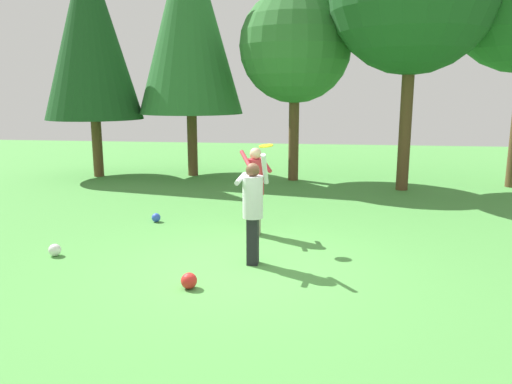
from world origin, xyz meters
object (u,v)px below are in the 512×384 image
ball_white (55,250)px  tree_left (189,19)px  person_thrower (253,204)px  tree_far_left (90,32)px  ball_red (189,281)px  ball_blue (156,218)px  frisbee (266,146)px  tree_center (295,47)px  person_catcher (256,183)px

ball_white → tree_left: tree_left is taller
person_thrower → ball_white: person_thrower is taller
tree_far_left → tree_left: 3.27m
tree_far_left → person_thrower: bearing=-51.1°
ball_red → ball_blue: bearing=115.7°
frisbee → ball_blue: bearing=155.6°
tree_left → tree_center: bearing=-7.6°
person_catcher → tree_far_left: size_ratio=0.23×
person_thrower → person_catcher: bearing=9.7°
frisbee → ball_blue: frisbee is taller
person_thrower → tree_left: 10.22m
tree_center → ball_red: bearing=-96.0°
frisbee → tree_left: bearing=114.6°
ball_red → ball_white: size_ratio=1.10×
person_thrower → tree_far_left: (-6.51, 8.07, 3.76)m
person_thrower → frisbee: size_ratio=5.04×
ball_white → tree_center: bearing=65.7°
ball_blue → tree_far_left: (-3.98, 5.64, 4.70)m
frisbee → ball_white: frisbee is taller
tree_left → tree_center: (3.53, -0.47, -0.97)m
ball_white → tree_center: 10.00m
person_catcher → ball_red: size_ratio=7.35×
person_thrower → frisbee: (0.08, 1.25, 0.84)m
ball_red → tree_center: 10.33m
frisbee → ball_red: frisbee is taller
ball_red → tree_far_left: size_ratio=0.03×
tree_left → frisbee: bearing=-65.4°
ball_white → tree_far_left: tree_far_left is taller
ball_red → tree_far_left: (-5.72, 9.26, 4.68)m
tree_far_left → frisbee: bearing=-46.0°
ball_white → tree_far_left: 9.85m
ball_white → tree_center: (3.74, 8.30, 4.14)m
person_thrower → person_catcher: (-0.19, 1.76, 0.03)m
frisbee → ball_blue: size_ratio=1.91×
person_thrower → tree_center: bearing=2.2°
person_catcher → ball_white: (-3.36, -1.83, -0.95)m
person_thrower → ball_white: (-3.55, -0.07, -0.93)m
ball_white → ball_red: bearing=-22.1°
ball_red → tree_center: size_ratio=0.04×
tree_left → person_catcher: bearing=-65.6°
person_catcher → frisbee: bearing=0.0°
person_thrower → ball_blue: person_thrower is taller
tree_far_left → tree_left: (3.18, 0.63, 0.43)m
ball_blue → tree_far_left: 8.35m
tree_far_left → ball_white: bearing=-70.0°
person_thrower → tree_far_left: 11.03m
person_catcher → ball_blue: person_catcher is taller
person_catcher → ball_red: (-0.60, -2.95, -0.94)m
ball_red → tree_left: tree_left is taller
tree_left → ball_red: bearing=-75.6°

